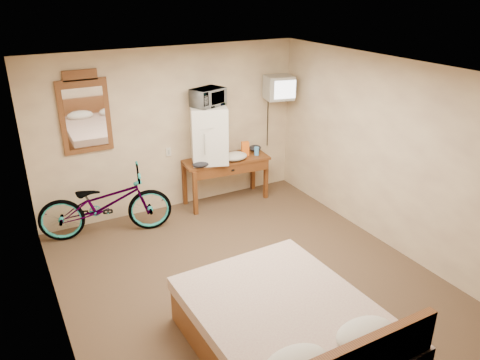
{
  "coord_description": "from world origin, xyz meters",
  "views": [
    {
      "loc": [
        -2.36,
        -4.2,
        3.35
      ],
      "look_at": [
        0.2,
        0.5,
        1.06
      ],
      "focal_mm": 35.0,
      "sensor_mm": 36.0,
      "label": 1
    }
  ],
  "objects_px": {
    "bicycle": "(105,203)",
    "crt_television": "(279,88)",
    "microwave": "(208,97)",
    "desk": "(227,166)",
    "blue_cup": "(257,151)",
    "bed": "(290,333)",
    "mini_fridge": "(209,134)",
    "wall_mirror": "(85,114)"
  },
  "relations": [
    {
      "from": "microwave",
      "to": "crt_television",
      "type": "height_order",
      "value": "crt_television"
    },
    {
      "from": "blue_cup",
      "to": "wall_mirror",
      "type": "xyz_separation_m",
      "value": [
        -2.53,
        0.35,
        0.87
      ]
    },
    {
      "from": "crt_television",
      "to": "blue_cup",
      "type": "bearing_deg",
      "value": -167.72
    },
    {
      "from": "blue_cup",
      "to": "wall_mirror",
      "type": "relative_size",
      "value": 0.12
    },
    {
      "from": "crt_television",
      "to": "bicycle",
      "type": "bearing_deg",
      "value": -176.98
    },
    {
      "from": "mini_fridge",
      "to": "crt_television",
      "type": "height_order",
      "value": "crt_television"
    },
    {
      "from": "blue_cup",
      "to": "bed",
      "type": "relative_size",
      "value": 0.06
    },
    {
      "from": "wall_mirror",
      "to": "bicycle",
      "type": "height_order",
      "value": "wall_mirror"
    },
    {
      "from": "desk",
      "to": "blue_cup",
      "type": "bearing_deg",
      "value": -8.45
    },
    {
      "from": "microwave",
      "to": "bed",
      "type": "height_order",
      "value": "microwave"
    },
    {
      "from": "bicycle",
      "to": "crt_television",
      "type": "bearing_deg",
      "value": -74.5
    },
    {
      "from": "microwave",
      "to": "blue_cup",
      "type": "height_order",
      "value": "microwave"
    },
    {
      "from": "wall_mirror",
      "to": "bicycle",
      "type": "distance_m",
      "value": 1.27
    },
    {
      "from": "bicycle",
      "to": "wall_mirror",
      "type": "bearing_deg",
      "value": 18.85
    },
    {
      "from": "mini_fridge",
      "to": "bicycle",
      "type": "xyz_separation_m",
      "value": [
        -1.7,
        -0.16,
        -0.71
      ]
    },
    {
      "from": "desk",
      "to": "bed",
      "type": "height_order",
      "value": "bed"
    },
    {
      "from": "desk",
      "to": "bed",
      "type": "relative_size",
      "value": 0.67
    },
    {
      "from": "desk",
      "to": "bed",
      "type": "bearing_deg",
      "value": -107.35
    },
    {
      "from": "desk",
      "to": "mini_fridge",
      "type": "xyz_separation_m",
      "value": [
        -0.28,
        0.03,
        0.56
      ]
    },
    {
      "from": "crt_television",
      "to": "wall_mirror",
      "type": "height_order",
      "value": "wall_mirror"
    },
    {
      "from": "desk",
      "to": "mini_fridge",
      "type": "bearing_deg",
      "value": 173.37
    },
    {
      "from": "crt_television",
      "to": "bicycle",
      "type": "xyz_separation_m",
      "value": [
        -2.94,
        -0.15,
        -1.3
      ]
    },
    {
      "from": "desk",
      "to": "mini_fridge",
      "type": "relative_size",
      "value": 1.6
    },
    {
      "from": "bicycle",
      "to": "desk",
      "type": "bearing_deg",
      "value": -73.7
    },
    {
      "from": "microwave",
      "to": "blue_cup",
      "type": "xyz_separation_m",
      "value": [
        0.79,
        -0.11,
        -0.95
      ]
    },
    {
      "from": "mini_fridge",
      "to": "blue_cup",
      "type": "height_order",
      "value": "mini_fridge"
    },
    {
      "from": "desk",
      "to": "crt_television",
      "type": "height_order",
      "value": "crt_television"
    },
    {
      "from": "crt_television",
      "to": "bed",
      "type": "relative_size",
      "value": 0.28
    },
    {
      "from": "mini_fridge",
      "to": "desk",
      "type": "bearing_deg",
      "value": -6.63
    },
    {
      "from": "wall_mirror",
      "to": "blue_cup",
      "type": "bearing_deg",
      "value": -7.84
    },
    {
      "from": "microwave",
      "to": "crt_television",
      "type": "distance_m",
      "value": 1.24
    },
    {
      "from": "microwave",
      "to": "crt_television",
      "type": "xyz_separation_m",
      "value": [
        1.24,
        -0.01,
        0.02
      ]
    },
    {
      "from": "blue_cup",
      "to": "crt_television",
      "type": "relative_size",
      "value": 0.23
    },
    {
      "from": "desk",
      "to": "microwave",
      "type": "height_order",
      "value": "microwave"
    },
    {
      "from": "mini_fridge",
      "to": "wall_mirror",
      "type": "xyz_separation_m",
      "value": [
        -1.74,
        0.24,
        0.49
      ]
    },
    {
      "from": "microwave",
      "to": "bicycle",
      "type": "relative_size",
      "value": 0.26
    },
    {
      "from": "desk",
      "to": "mini_fridge",
      "type": "distance_m",
      "value": 0.63
    },
    {
      "from": "desk",
      "to": "bed",
      "type": "distance_m",
      "value": 3.55
    },
    {
      "from": "bed",
      "to": "wall_mirror",
      "type": "bearing_deg",
      "value": 104.88
    },
    {
      "from": "desk",
      "to": "mini_fridge",
      "type": "height_order",
      "value": "mini_fridge"
    },
    {
      "from": "microwave",
      "to": "wall_mirror",
      "type": "distance_m",
      "value": 1.76
    },
    {
      "from": "bicycle",
      "to": "mini_fridge",
      "type": "bearing_deg",
      "value": -71.98
    }
  ]
}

